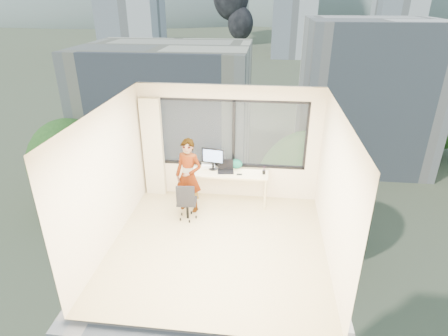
# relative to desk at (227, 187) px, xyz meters

# --- Properties ---
(floor) EXTENTS (4.00, 4.00, 0.01)m
(floor) POSITION_rel_desk_xyz_m (0.00, -1.66, -0.38)
(floor) COLOR tan
(floor) RESTS_ON ground
(ceiling) EXTENTS (4.00, 4.00, 0.01)m
(ceiling) POSITION_rel_desk_xyz_m (0.00, -1.66, 2.23)
(ceiling) COLOR white
(ceiling) RESTS_ON ground
(wall_front) EXTENTS (4.00, 0.01, 2.60)m
(wall_front) POSITION_rel_desk_xyz_m (0.00, -3.66, 0.93)
(wall_front) COLOR beige
(wall_front) RESTS_ON ground
(wall_left) EXTENTS (0.01, 4.00, 2.60)m
(wall_left) POSITION_rel_desk_xyz_m (-2.00, -1.66, 0.93)
(wall_left) COLOR beige
(wall_left) RESTS_ON ground
(wall_right) EXTENTS (0.01, 4.00, 2.60)m
(wall_right) POSITION_rel_desk_xyz_m (2.00, -1.66, 0.93)
(wall_right) COLOR beige
(wall_right) RESTS_ON ground
(window_wall) EXTENTS (3.30, 0.16, 1.55)m
(window_wall) POSITION_rel_desk_xyz_m (0.05, 0.34, 1.15)
(window_wall) COLOR black
(window_wall) RESTS_ON ground
(curtain) EXTENTS (0.45, 0.14, 2.30)m
(curtain) POSITION_rel_desk_xyz_m (-1.72, 0.22, 0.77)
(curtain) COLOR #F3EABE
(curtain) RESTS_ON floor
(desk) EXTENTS (1.80, 0.60, 0.75)m
(desk) POSITION_rel_desk_xyz_m (0.00, 0.00, 0.00)
(desk) COLOR beige
(desk) RESTS_ON floor
(chair) EXTENTS (0.48, 0.48, 0.87)m
(chair) POSITION_rel_desk_xyz_m (-0.76, -0.80, 0.06)
(chair) COLOR black
(chair) RESTS_ON floor
(person) EXTENTS (0.68, 0.54, 1.64)m
(person) POSITION_rel_desk_xyz_m (-0.78, -0.43, 0.44)
(person) COLOR #2D2D33
(person) RESTS_ON floor
(monitor) EXTENTS (0.51, 0.19, 0.50)m
(monitor) POSITION_rel_desk_xyz_m (-0.33, 0.10, 0.63)
(monitor) COLOR black
(monitor) RESTS_ON desk
(game_console) EXTENTS (0.34, 0.31, 0.07)m
(game_console) POSITION_rel_desk_xyz_m (-0.46, 0.21, 0.41)
(game_console) COLOR white
(game_console) RESTS_ON desk
(laptop) EXTENTS (0.40, 0.42, 0.23)m
(laptop) POSITION_rel_desk_xyz_m (-0.04, -0.01, 0.49)
(laptop) COLOR black
(laptop) RESTS_ON desk
(cellphone) EXTENTS (0.12, 0.05, 0.01)m
(cellphone) POSITION_rel_desk_xyz_m (0.27, -0.11, 0.38)
(cellphone) COLOR black
(cellphone) RESTS_ON desk
(pen_cup) EXTENTS (0.09, 0.09, 0.09)m
(pen_cup) POSITION_rel_desk_xyz_m (0.80, -0.02, 0.42)
(pen_cup) COLOR black
(pen_cup) RESTS_ON desk
(handbag) EXTENTS (0.29, 0.15, 0.22)m
(handbag) POSITION_rel_desk_xyz_m (0.17, 0.20, 0.49)
(handbag) COLOR #0C4D3F
(handbag) RESTS_ON desk
(exterior_ground) EXTENTS (400.00, 400.00, 0.04)m
(exterior_ground) POSITION_rel_desk_xyz_m (0.00, 118.34, -14.38)
(exterior_ground) COLOR #515B3D
(exterior_ground) RESTS_ON ground
(near_bldg_a) EXTENTS (16.00, 12.00, 14.00)m
(near_bldg_a) POSITION_rel_desk_xyz_m (-9.00, 28.34, -7.38)
(near_bldg_a) COLOR beige
(near_bldg_a) RESTS_ON exterior_ground
(near_bldg_b) EXTENTS (14.00, 13.00, 16.00)m
(near_bldg_b) POSITION_rel_desk_xyz_m (12.00, 36.34, -6.38)
(near_bldg_b) COLOR silver
(near_bldg_b) RESTS_ON exterior_ground
(far_tower_a) EXTENTS (14.00, 14.00, 28.00)m
(far_tower_a) POSITION_rel_desk_xyz_m (-35.00, 93.34, -0.38)
(far_tower_a) COLOR silver
(far_tower_a) RESTS_ON exterior_ground
(far_tower_b) EXTENTS (13.00, 13.00, 30.00)m
(far_tower_b) POSITION_rel_desk_xyz_m (8.00, 118.34, 0.62)
(far_tower_b) COLOR silver
(far_tower_b) RESTS_ON exterior_ground
(far_tower_c) EXTENTS (15.00, 15.00, 26.00)m
(far_tower_c) POSITION_rel_desk_xyz_m (45.00, 138.34, -1.38)
(far_tower_c) COLOR silver
(far_tower_c) RESTS_ON exterior_ground
(far_tower_d) EXTENTS (16.00, 14.00, 22.00)m
(far_tower_d) POSITION_rel_desk_xyz_m (-60.00, 148.34, -3.38)
(far_tower_d) COLOR silver
(far_tower_d) RESTS_ON exterior_ground
(hill_a) EXTENTS (288.00, 216.00, 90.00)m
(hill_a) POSITION_rel_desk_xyz_m (-120.00, 318.34, -14.38)
(hill_a) COLOR slate
(hill_a) RESTS_ON exterior_ground
(hill_b) EXTENTS (300.00, 220.00, 96.00)m
(hill_b) POSITION_rel_desk_xyz_m (100.00, 318.34, -14.38)
(hill_b) COLOR slate
(hill_b) RESTS_ON exterior_ground
(tree_a) EXTENTS (7.00, 7.00, 8.00)m
(tree_a) POSITION_rel_desk_xyz_m (-16.00, 20.34, -10.38)
(tree_a) COLOR #27541C
(tree_a) RESTS_ON exterior_ground
(tree_b) EXTENTS (7.60, 7.60, 9.00)m
(tree_b) POSITION_rel_desk_xyz_m (4.00, 16.34, -9.88)
(tree_b) COLOR #27541C
(tree_b) RESTS_ON exterior_ground
(tree_c) EXTENTS (8.40, 8.40, 10.00)m
(tree_c) POSITION_rel_desk_xyz_m (22.00, 38.34, -9.38)
(tree_c) COLOR #27541C
(tree_c) RESTS_ON exterior_ground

